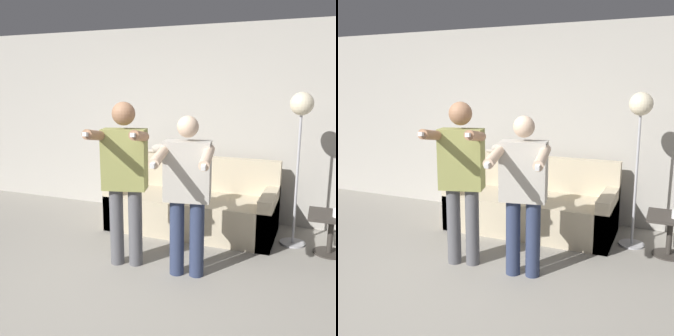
% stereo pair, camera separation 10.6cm
% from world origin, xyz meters
% --- Properties ---
extents(ground_plane, '(16.00, 16.00, 0.00)m').
position_xyz_m(ground_plane, '(0.00, 0.00, 0.00)').
color(ground_plane, gray).
extents(wall_back, '(10.00, 0.05, 2.60)m').
position_xyz_m(wall_back, '(0.00, 2.81, 1.30)').
color(wall_back, '#B7B2A8').
rests_on(wall_back, ground_plane).
extents(couch, '(2.07, 0.89, 0.90)m').
position_xyz_m(couch, '(0.30, 2.22, 0.29)').
color(couch, beige).
rests_on(couch, ground_plane).
extents(person_left, '(0.61, 0.75, 1.66)m').
position_xyz_m(person_left, '(-0.01, 0.98, 0.97)').
color(person_left, '#56565B').
rests_on(person_left, ground_plane).
extents(person_right, '(0.58, 0.74, 1.55)m').
position_xyz_m(person_right, '(0.64, 0.98, 0.89)').
color(person_right, '#2D3856').
rests_on(person_right, ground_plane).
extents(cat, '(0.48, 0.12, 0.17)m').
position_xyz_m(cat, '(-0.23, 2.55, 0.97)').
color(cat, '#B7AD9E').
rests_on(cat, couch).
extents(floor_lamp, '(0.29, 0.29, 1.75)m').
position_xyz_m(floor_lamp, '(1.55, 2.17, 1.42)').
color(floor_lamp, '#B2B2B7').
rests_on(floor_lamp, ground_plane).
extents(side_table, '(0.48, 0.48, 0.45)m').
position_xyz_m(side_table, '(1.94, 2.04, 0.33)').
color(side_table, '#38332D').
rests_on(side_table, ground_plane).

